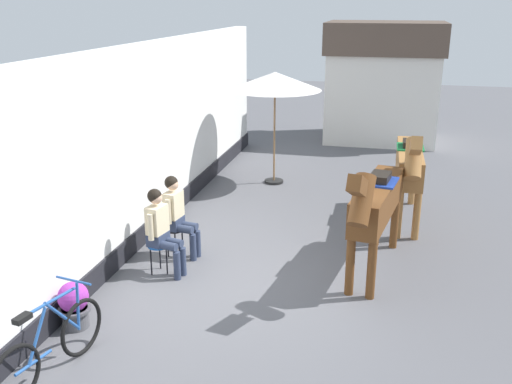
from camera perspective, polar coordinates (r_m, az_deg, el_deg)
The scene contains 10 objects.
ground_plane at distance 11.52m, azimuth 4.00°, elevation -2.32°, with size 40.00×40.00×0.00m, color #56565B.
pub_facade_wall at distance 10.39m, azimuth -11.24°, elevation 3.93°, with size 0.34×14.00×3.40m.
distant_cottage at distance 17.91m, azimuth 12.48°, elevation 10.75°, with size 3.40×2.60×3.50m.
seated_visitor_near at distance 8.95m, azimuth -9.43°, elevation -3.51°, with size 0.61×0.48×1.39m.
seated_visitor_far at distance 9.54m, azimuth -7.85°, elevation -2.00°, with size 0.61×0.49×1.39m.
saddled_horse_near at distance 8.93m, azimuth 11.81°, elevation -1.08°, with size 0.78×2.98×2.06m.
saddled_horse_far at distance 11.19m, azimuth 15.00°, elevation 2.68°, with size 0.51×3.00×2.06m.
flower_planter_near at distance 7.97m, azimuth -17.64°, elevation -10.58°, with size 0.43×0.43×0.64m.
leaning_bicycle at distance 7.06m, azimuth -19.74°, elevation -14.31°, with size 0.51×1.74×1.02m.
cafe_parasol at distance 13.04m, azimuth 1.89°, elevation 10.89°, with size 2.10×2.10×2.58m.
Camera 1 is at (1.69, -7.64, 4.10)m, focal length 40.25 mm.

